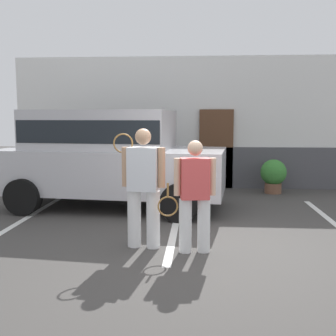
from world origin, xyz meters
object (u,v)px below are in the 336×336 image
parked_suv (108,154)px  tennis_player_man (143,186)px  tennis_player_woman (194,195)px  potted_plant_by_porch (273,174)px

parked_suv → tennis_player_man: (1.08, -2.64, -0.23)m
tennis_player_woman → potted_plant_by_porch: tennis_player_woman is taller
tennis_player_woman → parked_suv: bearing=-64.4°
parked_suv → tennis_player_woman: parked_suv is taller
parked_suv → potted_plant_by_porch: size_ratio=5.61×
potted_plant_by_porch → parked_suv: bearing=-152.8°
parked_suv → tennis_player_woman: bearing=-51.0°
tennis_player_woman → potted_plant_by_porch: bearing=-119.5°
tennis_player_man → potted_plant_by_porch: tennis_player_man is taller
tennis_player_man → tennis_player_woman: 0.77m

